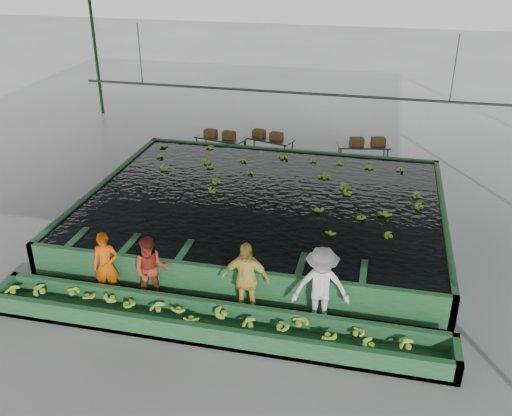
% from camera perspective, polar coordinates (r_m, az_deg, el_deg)
% --- Properties ---
extents(ground, '(80.00, 80.00, 0.00)m').
position_cam_1_polar(ground, '(15.31, -0.42, -4.17)').
color(ground, gray).
rests_on(ground, ground).
extents(shed_roof, '(20.00, 22.00, 0.04)m').
position_cam_1_polar(shed_roof, '(13.49, -0.49, 14.49)').
color(shed_roof, '#969696').
rests_on(shed_roof, shed_posts).
extents(shed_posts, '(20.00, 22.00, 5.00)m').
position_cam_1_polar(shed_posts, '(14.21, -0.46, 4.57)').
color(shed_posts, '#13431A').
rests_on(shed_posts, ground).
extents(flotation_tank, '(10.00, 8.00, 0.90)m').
position_cam_1_polar(flotation_tank, '(16.38, 0.79, -0.23)').
color(flotation_tank, '#245A2F').
rests_on(flotation_tank, ground).
extents(tank_water, '(9.70, 7.70, 0.00)m').
position_cam_1_polar(tank_water, '(16.21, 0.80, 1.04)').
color(tank_water, black).
rests_on(tank_water, flotation_tank).
extents(sorting_trough, '(10.00, 1.00, 0.50)m').
position_cam_1_polar(sorting_trough, '(12.28, -4.41, -11.42)').
color(sorting_trough, '#245A2F').
rests_on(sorting_trough, ground).
extents(cableway_rail, '(0.08, 0.08, 14.00)m').
position_cam_1_polar(cableway_rail, '(18.72, 3.17, 11.48)').
color(cableway_rail, '#59605B').
rests_on(cableway_rail, shed_roof).
extents(rail_hanger_left, '(0.04, 0.04, 2.00)m').
position_cam_1_polar(rail_hanger_left, '(19.95, -11.54, 14.87)').
color(rail_hanger_left, '#59605B').
rests_on(rail_hanger_left, shed_roof).
extents(rail_hanger_right, '(0.04, 0.04, 2.00)m').
position_cam_1_polar(rail_hanger_right, '(18.33, 19.24, 13.01)').
color(rail_hanger_right, '#59605B').
rests_on(rail_hanger_right, shed_roof).
extents(worker_a, '(0.68, 0.55, 1.61)m').
position_cam_1_polar(worker_a, '(13.53, -14.77, -5.57)').
color(worker_a, '#ED5908').
rests_on(worker_a, ground).
extents(worker_b, '(0.96, 0.86, 1.65)m').
position_cam_1_polar(worker_b, '(13.08, -10.46, -6.18)').
color(worker_b, '#A1351F').
rests_on(worker_b, ground).
extents(worker_c, '(1.08, 0.49, 1.81)m').
position_cam_1_polar(worker_c, '(12.41, -1.06, -7.18)').
color(worker_c, '#F2D252').
rests_on(worker_c, ground).
extents(worker_d, '(1.33, 0.91, 1.89)m').
position_cam_1_polar(worker_d, '(12.16, 6.51, -7.94)').
color(worker_d, silver).
rests_on(worker_d, ground).
extents(packing_table_left, '(1.97, 1.16, 0.84)m').
position_cam_1_polar(packing_table_left, '(21.28, -3.57, 6.00)').
color(packing_table_left, '#59605B').
rests_on(packing_table_left, ground).
extents(packing_table_mid, '(1.94, 1.23, 0.82)m').
position_cam_1_polar(packing_table_mid, '(21.20, 1.29, 5.94)').
color(packing_table_mid, '#59605B').
rests_on(packing_table_mid, ground).
extents(packing_table_right, '(1.93, 1.07, 0.83)m').
position_cam_1_polar(packing_table_right, '(20.87, 10.61, 5.17)').
color(packing_table_right, '#59605B').
rests_on(packing_table_right, ground).
extents(box_stack_left, '(1.20, 0.43, 0.25)m').
position_cam_1_polar(box_stack_left, '(21.14, -3.64, 7.07)').
color(box_stack_left, brown).
rests_on(box_stack_left, packing_table_left).
extents(box_stack_mid, '(1.19, 0.58, 0.25)m').
position_cam_1_polar(box_stack_mid, '(21.09, 1.16, 7.04)').
color(box_stack_mid, brown).
rests_on(box_stack_mid, packing_table_mid).
extents(box_stack_right, '(1.29, 0.65, 0.27)m').
position_cam_1_polar(box_stack_right, '(20.71, 11.06, 6.20)').
color(box_stack_right, brown).
rests_on(box_stack_right, packing_table_right).
extents(floating_bananas, '(9.34, 6.37, 0.13)m').
position_cam_1_polar(floating_bananas, '(16.92, 1.38, 2.16)').
color(floating_bananas, '#9BCE31').
rests_on(floating_bananas, tank_water).
extents(trough_bananas, '(9.67, 0.64, 0.13)m').
position_cam_1_polar(trough_bananas, '(12.19, -4.43, -10.86)').
color(trough_bananas, '#9BCE31').
rests_on(trough_bananas, sorting_trough).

